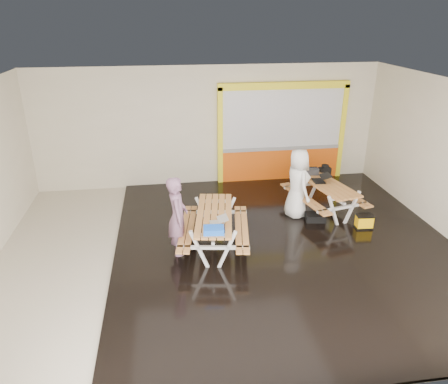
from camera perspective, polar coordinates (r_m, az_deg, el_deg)
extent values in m
cube|color=beige|center=(9.39, 0.81, -7.80)|extent=(10.00, 8.00, 0.01)
cube|color=white|center=(8.16, 0.95, 13.84)|extent=(10.00, 8.00, 0.01)
cube|color=beige|center=(12.41, -2.11, 8.80)|extent=(10.00, 0.01, 3.50)
cube|color=beige|center=(5.17, 8.18, -13.66)|extent=(10.00, 0.01, 3.50)
cube|color=black|center=(9.63, 8.23, -7.01)|extent=(7.50, 7.98, 0.05)
cube|color=#E5580F|center=(13.12, 7.62, 3.70)|extent=(3.60, 0.12, 1.00)
cube|color=gray|center=(12.95, 7.74, 5.91)|extent=(3.60, 0.14, 0.10)
cube|color=silver|center=(12.72, 7.95, 9.84)|extent=(3.60, 0.08, 1.72)
cube|color=yellow|center=(12.45, -0.53, 7.43)|extent=(0.14, 0.16, 2.90)
cube|color=yellow|center=(13.46, 15.60, 7.79)|extent=(0.14, 0.16, 2.90)
cube|color=yellow|center=(12.52, 8.22, 14.09)|extent=(3.88, 0.16, 0.20)
cube|color=#B4793F|center=(9.05, -3.25, -3.07)|extent=(0.47, 2.14, 0.04)
cube|color=#B4793F|center=(9.04, -2.29, -3.07)|extent=(0.47, 2.14, 0.04)
cube|color=#B4793F|center=(9.04, -1.32, -3.08)|extent=(0.47, 2.14, 0.04)
cube|color=#B4793F|center=(9.03, -0.36, -3.08)|extent=(0.47, 2.14, 0.04)
cube|color=#B4793F|center=(9.03, 0.61, -3.09)|extent=(0.47, 2.14, 0.04)
cube|color=white|center=(8.52, -3.36, -7.79)|extent=(0.40, 0.13, 0.86)
cube|color=white|center=(8.50, 0.42, -7.82)|extent=(0.40, 0.13, 0.86)
cube|color=white|center=(8.48, -1.48, -7.53)|extent=(1.46, 0.29, 0.06)
cube|color=white|center=(8.34, -1.50, -5.88)|extent=(0.72, 0.18, 0.06)
cube|color=white|center=(9.95, -2.76, -2.96)|extent=(0.40, 0.13, 0.86)
cube|color=white|center=(9.93, 0.45, -2.98)|extent=(0.40, 0.13, 0.86)
cube|color=white|center=(9.91, -1.16, -2.72)|extent=(1.46, 0.29, 0.06)
cube|color=white|center=(9.80, -1.17, -1.26)|extent=(0.72, 0.18, 0.06)
cube|color=white|center=(9.13, -1.31, -4.28)|extent=(0.34, 1.74, 0.06)
cube|color=#B4793F|center=(9.23, -5.43, -4.84)|extent=(0.46, 2.13, 0.04)
cube|color=#B4793F|center=(9.21, -4.53, -4.85)|extent=(0.46, 2.13, 0.04)
cube|color=#B4793F|center=(9.18, 1.93, -4.89)|extent=(0.46, 2.13, 0.04)
cube|color=#B4793F|center=(9.19, 2.83, -4.89)|extent=(0.46, 2.13, 0.04)
cube|color=#B4793F|center=(10.85, 12.25, 0.92)|extent=(0.60, 2.08, 0.04)
cube|color=#B4793F|center=(10.93, 12.90, 1.03)|extent=(0.60, 2.08, 0.04)
cube|color=#B4793F|center=(11.01, 13.55, 1.13)|extent=(0.60, 2.08, 0.04)
cube|color=#B4793F|center=(11.09, 14.18, 1.24)|extent=(0.60, 2.08, 0.04)
cube|color=#B4793F|center=(11.18, 14.81, 1.34)|extent=(0.60, 2.08, 0.04)
cube|color=white|center=(10.42, 14.56, -2.51)|extent=(0.39, 0.15, 0.84)
cube|color=white|center=(10.73, 16.94, -2.02)|extent=(0.39, 0.15, 0.84)
cube|color=white|center=(10.55, 15.79, -2.03)|extent=(1.42, 0.39, 0.06)
cube|color=white|center=(10.44, 15.95, -0.67)|extent=(0.70, 0.22, 0.06)
cube|color=white|center=(11.62, 10.08, 0.63)|extent=(0.39, 0.15, 0.84)
cube|color=white|center=(11.90, 12.33, 1.00)|extent=(0.39, 0.15, 0.84)
cube|color=white|center=(11.74, 11.24, 1.03)|extent=(1.42, 0.39, 0.06)
cube|color=white|center=(11.64, 11.34, 2.27)|extent=(0.70, 0.22, 0.06)
cube|color=white|center=(11.09, 13.45, 0.13)|extent=(0.45, 1.69, 0.06)
cube|color=#B4793F|center=(10.79, 10.55, -0.88)|extent=(0.59, 2.07, 0.04)
cube|color=#B4793F|center=(10.86, 11.18, -0.76)|extent=(0.59, 2.07, 0.04)
cube|color=#B4793F|center=(11.41, 15.50, 0.01)|extent=(0.59, 2.07, 0.04)
cube|color=#B4793F|center=(11.49, 16.08, 0.11)|extent=(0.59, 2.07, 0.04)
imported|color=#7B556F|center=(8.86, -6.30, -3.35)|extent=(0.45, 0.66, 1.77)
imported|color=white|center=(10.65, 9.93, 1.06)|extent=(0.70, 0.96, 1.80)
cube|color=silver|center=(8.59, -1.11, -4.33)|extent=(0.24, 0.33, 0.02)
cube|color=silver|center=(8.56, -0.20, -3.59)|extent=(0.22, 0.33, 0.06)
cube|color=silver|center=(8.56, -0.23, -3.59)|extent=(0.19, 0.29, 0.05)
cube|color=black|center=(11.04, 12.68, 1.46)|extent=(0.30, 0.40, 0.02)
cube|color=black|center=(11.05, 13.59, 2.15)|extent=(0.28, 0.40, 0.08)
cube|color=silver|center=(11.05, 13.56, 2.15)|extent=(0.24, 0.35, 0.06)
cube|color=blue|center=(8.25, -1.40, -5.18)|extent=(0.43, 0.32, 0.12)
cube|color=black|center=(11.46, 11.73, 2.75)|extent=(0.39, 0.23, 0.17)
cylinder|color=black|center=(11.42, 11.78, 3.32)|extent=(0.28, 0.05, 0.02)
cube|color=black|center=(11.84, 13.43, 2.26)|extent=(0.32, 0.23, 0.43)
cylinder|color=black|center=(11.76, 13.53, 3.34)|extent=(0.21, 0.21, 0.11)
cube|color=black|center=(10.71, 12.23, -3.36)|extent=(0.51, 0.41, 0.17)
cube|color=black|center=(10.69, 18.34, -4.53)|extent=(0.41, 0.29, 0.04)
cube|color=#F4B006|center=(10.63, 18.44, -3.81)|extent=(0.39, 0.26, 0.30)
cube|color=black|center=(10.56, 18.55, -3.04)|extent=(0.41, 0.29, 0.03)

